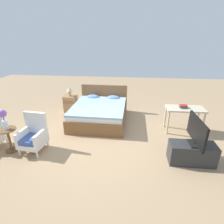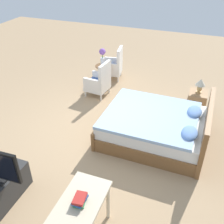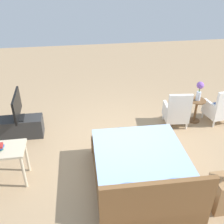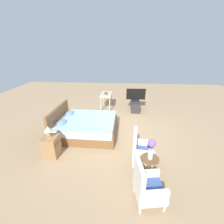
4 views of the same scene
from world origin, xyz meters
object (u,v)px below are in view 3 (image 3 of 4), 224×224
Objects in this scene: bed at (142,172)px; tv_flatscreen at (17,106)px; tv_stand at (21,127)px; armchair_by_window_left at (220,109)px; armchair_by_window_right at (177,112)px; flower_vase at (200,89)px; side_table at (196,108)px.

tv_flatscreen reaches higher than bed.
tv_stand is 0.54m from tv_flatscreen.
tv_flatscreen reaches higher than armchair_by_window_left.
tv_stand is at bearing -38.81° from bed.
flower_vase is at bearing -167.57° from armchair_by_window_right.
flower_vase is at bearing -165.96° from side_table.
tv_stand is (4.18, 0.02, -0.65)m from flower_vase.
tv_flatscreen is (4.18, 0.02, -0.11)m from flower_vase.
bed reaches higher than armchair_by_window_left.
armchair_by_window_left is 1.93× the size of flower_vase.
tv_flatscreen is at bearing -38.78° from bed.
armchair_by_window_right is 0.76m from flower_vase.
armchair_by_window_left is 1.56× the size of side_table.
armchair_by_window_right reaches higher than tv_stand.
flower_vase is (0.55, -0.12, 0.51)m from armchair_by_window_left.
bed is 2.22× the size of armchair_by_window_left.
armchair_by_window_left is 4.75m from tv_flatscreen.
side_table is 0.51m from flower_vase.
bed is at bearing 141.19° from tv_stand.
armchair_by_window_right is 1.04× the size of tv_flatscreen.
side_table is (0.55, -0.12, -0.00)m from armchair_by_window_left.
side_table is 0.67× the size of tv_flatscreen.
tv_stand is (4.73, -0.10, -0.14)m from armchair_by_window_left.
armchair_by_window_left is 0.96× the size of tv_stand.
bed is at bearing 45.80° from flower_vase.
armchair_by_window_right is 1.56× the size of side_table.
side_table is at bearing -134.20° from bed.
bed is at bearing 53.88° from armchair_by_window_right.
armchair_by_window_right is 3.66m from tv_flatscreen.
armchair_by_window_left is at bearing 178.78° from tv_stand.
tv_flatscreen is (0.00, 0.00, 0.54)m from tv_stand.
armchair_by_window_right is 3.63m from tv_stand.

